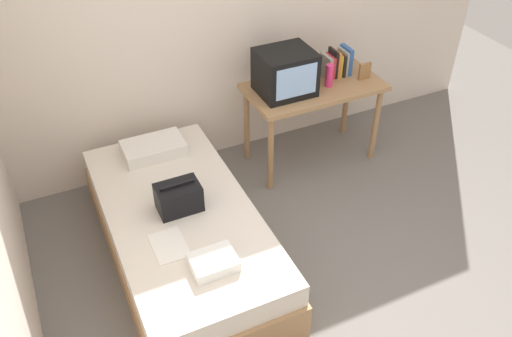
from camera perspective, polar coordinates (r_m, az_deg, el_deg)
name	(u,v)px	position (r m, az deg, el deg)	size (l,w,h in m)	color
ground_plane	(344,294)	(3.89, 9.27, -12.97)	(8.00, 8.00, 0.00)	slate
wall_back	(227,13)	(4.56, -3.06, 16.15)	(5.20, 0.10, 2.60)	beige
bed	(183,234)	(3.94, -7.78, -6.94)	(1.00, 2.00, 0.47)	#9E754C
desk	(313,95)	(4.66, 6.11, 7.73)	(1.16, 0.60, 0.76)	#9E754C
tv	(285,72)	(4.40, 3.12, 10.15)	(0.44, 0.39, 0.36)	black
water_bottle	(329,75)	(4.57, 7.78, 9.75)	(0.07, 0.07, 0.19)	#E53372
book_row	(336,63)	(4.74, 8.53, 10.97)	(0.23, 0.17, 0.24)	gray
picture_frame	(365,71)	(4.73, 11.45, 10.07)	(0.11, 0.02, 0.15)	olive
pillow	(154,148)	(4.29, -10.80, 2.12)	(0.47, 0.29, 0.10)	silver
handbag	(179,197)	(3.72, -8.20, -3.05)	(0.30, 0.20, 0.22)	black
magazine	(169,245)	(3.53, -9.19, -8.04)	(0.21, 0.29, 0.01)	white
remote_dark	(230,258)	(3.41, -2.75, -9.45)	(0.04, 0.16, 0.02)	black
folded_towel	(214,262)	(3.35, -4.53, -9.88)	(0.28, 0.22, 0.08)	white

